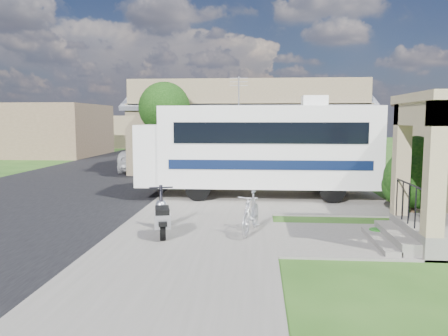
# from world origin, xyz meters

# --- Properties ---
(ground) EXTENTS (120.00, 120.00, 0.00)m
(ground) POSITION_xyz_m (0.00, 0.00, 0.00)
(ground) COLOR #204512
(street_slab) EXTENTS (9.00, 80.00, 0.02)m
(street_slab) POSITION_xyz_m (-7.50, 10.00, 0.01)
(street_slab) COLOR black
(street_slab) RESTS_ON ground
(sidewalk_slab) EXTENTS (4.00, 80.00, 0.06)m
(sidewalk_slab) POSITION_xyz_m (-1.00, 10.00, 0.03)
(sidewalk_slab) COLOR #66625C
(sidewalk_slab) RESTS_ON ground
(driveway_slab) EXTENTS (7.00, 6.00, 0.05)m
(driveway_slab) POSITION_xyz_m (1.50, 4.50, 0.03)
(driveway_slab) COLOR #66625C
(driveway_slab) RESTS_ON ground
(walk_slab) EXTENTS (4.00, 3.00, 0.05)m
(walk_slab) POSITION_xyz_m (3.00, -1.00, 0.03)
(walk_slab) COLOR #66625C
(walk_slab) RESTS_ON ground
(warehouse) EXTENTS (12.50, 8.40, 5.04)m
(warehouse) POSITION_xyz_m (0.00, 13.97, 1.99)
(warehouse) COLOR brown
(warehouse) RESTS_ON ground
(distant_bldg_far) EXTENTS (10.00, 8.00, 4.00)m
(distant_bldg_far) POSITION_xyz_m (-17.00, 22.00, 2.00)
(distant_bldg_far) COLOR brown
(distant_bldg_far) RESTS_ON ground
(distant_bldg_near) EXTENTS (8.00, 7.00, 3.20)m
(distant_bldg_near) POSITION_xyz_m (-15.00, 34.00, 1.60)
(distant_bldg_near) COLOR brown
(distant_bldg_near) RESTS_ON ground
(street_tree_a) EXTENTS (2.44, 2.40, 4.58)m
(street_tree_a) POSITION_xyz_m (-3.70, 9.05, 3.25)
(street_tree_a) COLOR black
(street_tree_a) RESTS_ON ground
(street_tree_b) EXTENTS (2.44, 2.40, 4.73)m
(street_tree_b) POSITION_xyz_m (-3.70, 19.05, 3.39)
(street_tree_b) COLOR black
(street_tree_b) RESTS_ON ground
(street_tree_c) EXTENTS (2.44, 2.40, 4.42)m
(street_tree_c) POSITION_xyz_m (-3.70, 28.05, 3.10)
(street_tree_c) COLOR black
(street_tree_c) RESTS_ON ground
(motorhome) EXTENTS (8.43, 2.82, 4.31)m
(motorhome) POSITION_xyz_m (0.62, 4.65, 1.85)
(motorhome) COLOR white
(motorhome) RESTS_ON ground
(shrub) EXTENTS (1.93, 1.84, 2.36)m
(shrub) POSITION_xyz_m (5.19, 1.87, 1.21)
(shrub) COLOR black
(shrub) RESTS_ON ground
(scooter) EXTENTS (0.76, 1.67, 1.11)m
(scooter) POSITION_xyz_m (-1.71, -1.07, 0.49)
(scooter) COLOR black
(scooter) RESTS_ON ground
(bicycle) EXTENTS (0.80, 1.75, 1.01)m
(bicycle) POSITION_xyz_m (0.41, -0.70, 0.51)
(bicycle) COLOR #B6B6BE
(bicycle) RESTS_ON ground
(pickup_truck) EXTENTS (3.65, 5.96, 1.54)m
(pickup_truck) POSITION_xyz_m (-5.81, 12.92, 0.77)
(pickup_truck) COLOR silver
(pickup_truck) RESTS_ON ground
(van) EXTENTS (2.74, 5.73, 1.61)m
(van) POSITION_xyz_m (-6.33, 19.78, 0.81)
(van) COLOR silver
(van) RESTS_ON ground
(garden_hose) EXTENTS (0.35, 0.35, 0.16)m
(garden_hose) POSITION_xyz_m (3.47, -0.58, 0.08)
(garden_hose) COLOR #176213
(garden_hose) RESTS_ON ground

